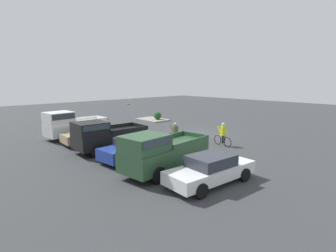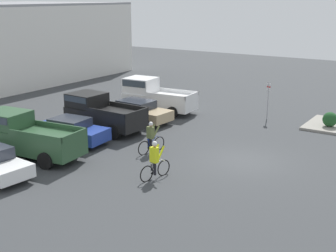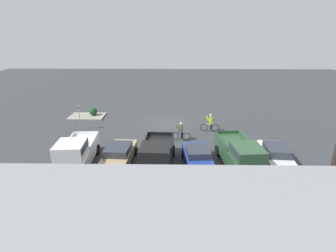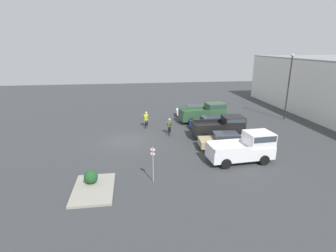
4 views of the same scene
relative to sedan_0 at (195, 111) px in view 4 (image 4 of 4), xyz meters
name	(u,v)px [view 4 (image 4 of 4)]	position (x,y,z in m)	size (l,w,h in m)	color
ground_plane	(125,141)	(8.07, -8.73, -0.70)	(80.00, 80.00, 0.00)	#383A3D
sedan_0	(195,111)	(0.00, 0.00, 0.00)	(2.21, 4.78, 1.39)	white
pickup_truck_0	(206,112)	(2.76, 0.67, 0.44)	(2.56, 5.52, 2.19)	#2D5133
sedan_1	(211,123)	(5.60, 0.41, 0.00)	(2.14, 4.36, 1.39)	#233D9E
pickup_truck_1	(222,127)	(8.42, 0.69, 0.42)	(2.46, 4.97, 2.14)	black
sedan_2	(226,141)	(11.20, 0.09, 0.00)	(2.23, 4.79, 1.38)	tan
pickup_truck_2	(246,147)	(13.97, 0.69, 0.47)	(2.44, 5.11, 2.30)	white
cyclist_0	(169,126)	(6.63, -4.24, 0.10)	(1.81, 0.54, 1.66)	black
cyclist_1	(146,119)	(3.81, -6.41, 0.15)	(1.77, 0.54, 1.75)	black
fire_lane_sign	(153,161)	(16.24, -6.75, 0.79)	(0.14, 0.28, 2.48)	#9E9EA3
lamppost	(289,83)	(3.09, 10.57, 3.80)	(0.36, 0.36, 7.80)	#2D2823
curb_island	(94,189)	(16.80, -10.55, -0.63)	(3.75, 2.49, 0.15)	gray
shrub	(91,177)	(16.14, -10.76, -0.11)	(0.89, 0.89, 0.89)	#1E4C23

